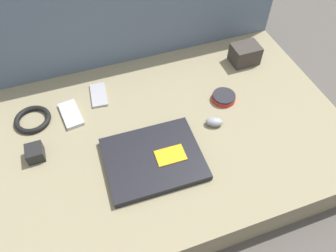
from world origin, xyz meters
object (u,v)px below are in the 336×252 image
at_px(phone_silver, 71,114).
at_px(computer_mouse, 214,122).
at_px(speaker_puck, 224,97).
at_px(camera_pouch, 245,54).
at_px(phone_black, 99,95).
at_px(charger_brick, 35,153).
at_px(laptop, 154,159).

bearing_deg(phone_silver, computer_mouse, -31.51).
bearing_deg(speaker_puck, camera_pouch, 44.49).
height_order(phone_silver, phone_black, phone_silver).
relative_size(phone_silver, camera_pouch, 1.23).
xyz_separation_m(camera_pouch, charger_brick, (-0.83, -0.19, -0.02)).
distance_m(laptop, computer_mouse, 0.25).
height_order(speaker_puck, phone_black, speaker_puck).
bearing_deg(phone_black, phone_silver, -144.91).
distance_m(phone_silver, phone_black, 0.13).
bearing_deg(charger_brick, phone_black, 39.68).
height_order(laptop, phone_silver, laptop).
relative_size(speaker_puck, phone_silver, 0.65).
height_order(phone_black, camera_pouch, camera_pouch).
height_order(speaker_puck, charger_brick, charger_brick).
distance_m(laptop, camera_pouch, 0.59).
xyz_separation_m(phone_silver, phone_black, (0.11, 0.06, -0.00)).
distance_m(speaker_puck, camera_pouch, 0.24).
bearing_deg(charger_brick, camera_pouch, 13.20).
bearing_deg(phone_silver, laptop, -59.52).
xyz_separation_m(phone_silver, charger_brick, (-0.13, -0.14, 0.01)).
distance_m(computer_mouse, speaker_puck, 0.13).
xyz_separation_m(speaker_puck, camera_pouch, (0.17, 0.16, 0.03)).
distance_m(speaker_puck, phone_black, 0.45).
bearing_deg(laptop, phone_black, 108.26).
relative_size(phone_silver, phone_black, 1.07).
bearing_deg(speaker_puck, charger_brick, -177.47).
height_order(phone_silver, camera_pouch, camera_pouch).
relative_size(speaker_puck, phone_black, 0.70).
bearing_deg(charger_brick, speaker_puck, 2.53).
bearing_deg(phone_black, camera_pouch, 5.40).
bearing_deg(phone_silver, charger_brick, -140.60).
distance_m(speaker_puck, phone_silver, 0.54).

